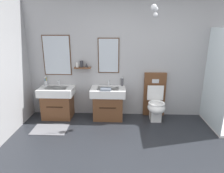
# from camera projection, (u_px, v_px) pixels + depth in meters

# --- Properties ---
(wall_back) EXTENTS (5.05, 0.66, 2.76)m
(wall_back) POSITION_uv_depth(u_px,v_px,m) (137.00, 54.00, 4.33)
(wall_back) COLOR #A8A8AA
(wall_back) RESTS_ON ground
(bath_mat) EXTENTS (0.68, 0.44, 0.01)m
(bath_mat) POSITION_uv_depth(u_px,v_px,m) (50.00, 129.00, 3.96)
(bath_mat) COLOR slate
(bath_mat) RESTS_ON ground
(vanity_sink_left) EXTENTS (0.74, 0.51, 0.70)m
(vanity_sink_left) POSITION_uv_depth(u_px,v_px,m) (58.00, 101.00, 4.43)
(vanity_sink_left) COLOR brown
(vanity_sink_left) RESTS_ON ground
(tap_on_left_sink) EXTENTS (0.03, 0.13, 0.11)m
(tap_on_left_sink) POSITION_uv_depth(u_px,v_px,m) (59.00, 82.00, 4.50)
(tap_on_left_sink) COLOR silver
(tap_on_left_sink) RESTS_ON vanity_sink_left
(vanity_sink_right) EXTENTS (0.74, 0.51, 0.70)m
(vanity_sink_right) POSITION_uv_depth(u_px,v_px,m) (108.00, 102.00, 4.39)
(vanity_sink_right) COLOR brown
(vanity_sink_right) RESTS_ON ground
(tap_on_right_sink) EXTENTS (0.03, 0.13, 0.11)m
(tap_on_right_sink) POSITION_uv_depth(u_px,v_px,m) (109.00, 82.00, 4.45)
(tap_on_right_sink) COLOR silver
(tap_on_right_sink) RESTS_ON vanity_sink_right
(toilet) EXTENTS (0.48, 0.62, 1.00)m
(toilet) POSITION_uv_depth(u_px,v_px,m) (155.00, 102.00, 4.36)
(toilet) COLOR brown
(toilet) RESTS_ON ground
(toothbrush_cup) EXTENTS (0.07, 0.07, 0.20)m
(toothbrush_cup) POSITION_uv_depth(u_px,v_px,m) (46.00, 82.00, 4.50)
(toothbrush_cup) COLOR silver
(toothbrush_cup) RESTS_ON vanity_sink_left
(soap_dispenser) EXTENTS (0.06, 0.06, 0.20)m
(soap_dispenser) POSITION_uv_depth(u_px,v_px,m) (122.00, 82.00, 4.43)
(soap_dispenser) COLOR #4C4C51
(soap_dispenser) RESTS_ON vanity_sink_right
(folded_hand_towel) EXTENTS (0.22, 0.16, 0.04)m
(folded_hand_towel) POSITION_uv_depth(u_px,v_px,m) (106.00, 89.00, 4.14)
(folded_hand_towel) COLOR gray
(folded_hand_towel) RESTS_ON vanity_sink_right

